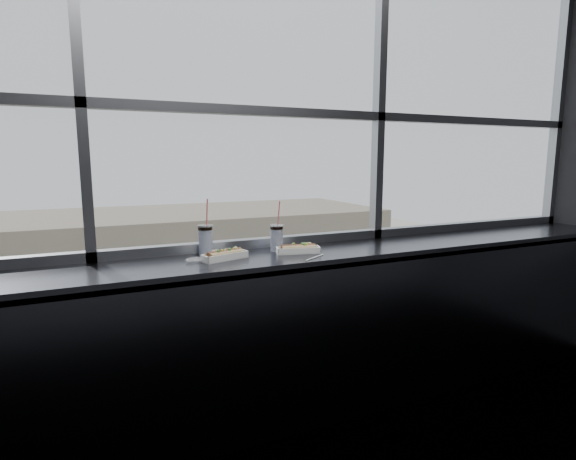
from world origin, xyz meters
name	(u,v)px	position (x,y,z in m)	size (l,w,h in m)	color
wall_back_lower	(253,325)	(0.00, 1.50, 0.55)	(6.00, 6.00, 0.00)	black
window_glass	(249,63)	(0.00, 1.52, 2.30)	(6.00, 6.00, 0.00)	silver
window_mullions	(250,62)	(0.00, 1.50, 2.30)	(6.00, 0.08, 2.40)	gray
counter	(268,260)	(0.00, 1.23, 1.07)	(6.00, 0.55, 0.06)	#4C4F57
counter_fascia	(284,355)	(0.00, 0.97, 0.55)	(6.00, 0.04, 1.04)	#4C4F57
hotdog_tray_left	(225,255)	(-0.28, 1.22, 1.13)	(0.30, 0.17, 0.07)	white
hotdog_tray_right	(298,249)	(0.20, 1.21, 1.13)	(0.29, 0.15, 0.07)	white
soda_cup_left	(205,238)	(-0.34, 1.42, 1.20)	(0.10, 0.10, 0.35)	white
soda_cup_right	(277,237)	(0.10, 1.32, 1.20)	(0.09, 0.09, 0.33)	white
loose_straw	(315,257)	(0.23, 1.03, 1.10)	(0.01, 0.01, 0.20)	white
wrapper	(196,260)	(-0.45, 1.23, 1.11)	(0.11, 0.08, 0.03)	silver
plaza_ground	(102,290)	(0.00, 45.00, -11.00)	(120.00, 120.00, 0.00)	#B6AD9C
street_asphalt	(121,410)	(0.00, 21.50, -10.97)	(80.00, 10.00, 0.06)	black
far_sidewalk	(111,350)	(0.00, 29.50, -10.98)	(80.00, 6.00, 0.04)	#B6AD9C
far_building	(101,262)	(0.00, 39.50, -7.00)	(50.00, 14.00, 8.00)	gray
car_near_d	(291,395)	(7.73, 17.50, -9.93)	(6.06, 2.52, 2.02)	silver
car_near_e	(418,364)	(15.75, 17.50, -9.85)	(6.52, 2.72, 2.17)	#2E4BB8
car_far_c	(306,326)	(12.58, 25.50, -9.91)	(6.21, 2.59, 2.07)	white
car_near_c	(123,436)	(-0.17, 17.50, -9.95)	(5.95, 2.48, 1.98)	#AF582A
pedestrian_b	(104,337)	(-0.40, 29.17, -9.90)	(0.95, 0.71, 2.13)	#66605B
pedestrian_d	(224,312)	(8.19, 30.67, -9.92)	(0.92, 0.69, 2.07)	#66605B
pedestrian_c	(173,322)	(4.30, 30.41, -9.96)	(0.89, 0.67, 2.00)	#66605B
tree_center	(109,300)	(0.06, 29.50, -7.51)	(3.29, 3.29, 5.14)	#47382B
tree_right	(267,285)	(11.31, 29.50, -7.82)	(3.00, 3.00, 4.69)	#47382B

